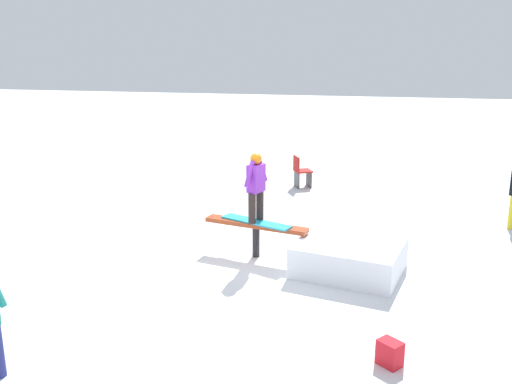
{
  "coord_description": "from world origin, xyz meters",
  "views": [
    {
      "loc": [
        -1.94,
        10.02,
        4.11
      ],
      "look_at": [
        0.0,
        0.0,
        1.28
      ],
      "focal_mm": 40.0,
      "sensor_mm": 36.0,
      "label": 1
    }
  ],
  "objects_px": {
    "rail_feature": "(256,228)",
    "backpack_on_snow": "(390,353)",
    "main_rider_on_rail": "(256,189)",
    "folding_chair": "(301,173)"
  },
  "relations": [
    {
      "from": "rail_feature",
      "to": "backpack_on_snow",
      "type": "height_order",
      "value": "rail_feature"
    },
    {
      "from": "main_rider_on_rail",
      "to": "folding_chair",
      "type": "bearing_deg",
      "value": -69.74
    },
    {
      "from": "main_rider_on_rail",
      "to": "backpack_on_snow",
      "type": "bearing_deg",
      "value": 148.67
    },
    {
      "from": "rail_feature",
      "to": "folding_chair",
      "type": "xyz_separation_m",
      "value": [
        -0.25,
        -5.29,
        -0.16
      ]
    },
    {
      "from": "rail_feature",
      "to": "main_rider_on_rail",
      "type": "relative_size",
      "value": 1.43
    },
    {
      "from": "backpack_on_snow",
      "to": "folding_chair",
      "type": "bearing_deg",
      "value": 144.27
    },
    {
      "from": "rail_feature",
      "to": "main_rider_on_rail",
      "type": "height_order",
      "value": "main_rider_on_rail"
    },
    {
      "from": "main_rider_on_rail",
      "to": "folding_chair",
      "type": "distance_m",
      "value": 5.38
    },
    {
      "from": "rail_feature",
      "to": "backpack_on_snow",
      "type": "distance_m",
      "value": 4.12
    },
    {
      "from": "main_rider_on_rail",
      "to": "backpack_on_snow",
      "type": "height_order",
      "value": "main_rider_on_rail"
    }
  ]
}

